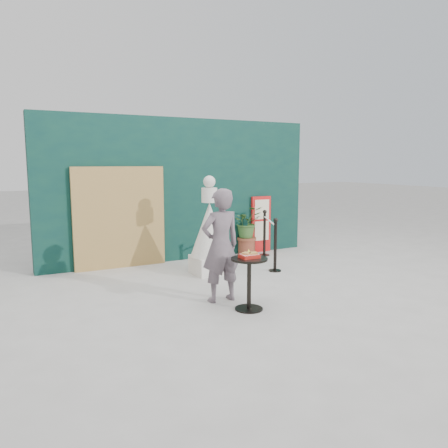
# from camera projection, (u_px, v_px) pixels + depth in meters

# --- Properties ---
(ground) EXTENTS (60.00, 60.00, 0.00)m
(ground) POSITION_uv_depth(u_px,v_px,m) (260.00, 297.00, 6.79)
(ground) COLOR #ADAAA5
(ground) RESTS_ON ground
(back_wall) EXTENTS (6.00, 0.30, 3.00)m
(back_wall) POSITION_uv_depth(u_px,v_px,m) (182.00, 190.00, 9.34)
(back_wall) COLOR #092A28
(back_wall) RESTS_ON ground
(bamboo_fence) EXTENTS (1.80, 0.08, 2.00)m
(bamboo_fence) POSITION_uv_depth(u_px,v_px,m) (120.00, 218.00, 8.58)
(bamboo_fence) COLOR tan
(bamboo_fence) RESTS_ON ground
(woman) EXTENTS (0.63, 0.43, 1.70)m
(woman) POSITION_uv_depth(u_px,v_px,m) (221.00, 245.00, 6.50)
(woman) COLOR slate
(woman) RESTS_ON ground
(menu_board) EXTENTS (0.50, 0.07, 1.30)m
(menu_board) POSITION_uv_depth(u_px,v_px,m) (261.00, 224.00, 10.16)
(menu_board) COLOR red
(menu_board) RESTS_ON ground
(statue) EXTENTS (0.72, 0.72, 1.84)m
(statue) POSITION_uv_depth(u_px,v_px,m) (210.00, 234.00, 8.14)
(statue) COLOR white
(statue) RESTS_ON ground
(cafe_table) EXTENTS (0.52, 0.52, 0.75)m
(cafe_table) POSITION_uv_depth(u_px,v_px,m) (249.00, 275.00, 6.15)
(cafe_table) COLOR black
(cafe_table) RESTS_ON ground
(food_basket) EXTENTS (0.26, 0.19, 0.11)m
(food_basket) POSITION_uv_depth(u_px,v_px,m) (249.00, 255.00, 6.11)
(food_basket) COLOR #AB1B12
(food_basket) RESTS_ON cafe_table
(planter) EXTENTS (0.64, 0.56, 1.10)m
(planter) POSITION_uv_depth(u_px,v_px,m) (247.00, 226.00, 9.90)
(planter) COLOR brown
(planter) RESTS_ON ground
(stanchion_barrier) EXTENTS (0.84, 1.54, 1.03)m
(stanchion_barrier) POSITION_uv_depth(u_px,v_px,m) (269.00, 239.00, 9.05)
(stanchion_barrier) COLOR black
(stanchion_barrier) RESTS_ON ground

